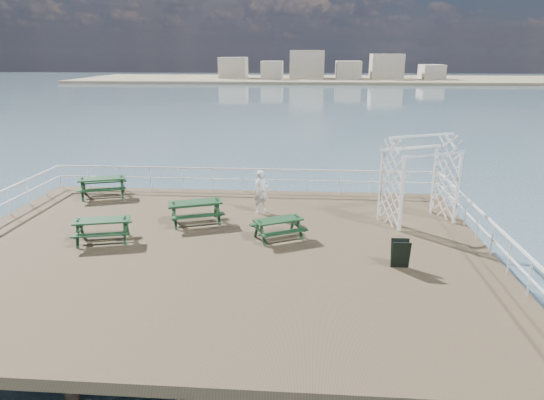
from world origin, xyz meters
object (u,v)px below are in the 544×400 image
at_px(trellis_arbor, 419,184).
at_px(person, 261,192).
at_px(picnic_table_a, 103,183).
at_px(picnic_table_c, 278,224).
at_px(picnic_table_b, 196,208).
at_px(picnic_table_d, 102,225).

distance_m(trellis_arbor, person, 6.08).
bearing_deg(picnic_table_a, person, -32.08).
distance_m(picnic_table_c, person, 2.98).
distance_m(picnic_table_b, picnic_table_d, 3.45).
height_order(picnic_table_d, person, person).
height_order(picnic_table_a, person, person).
bearing_deg(person, picnic_table_a, 139.59).
relative_size(picnic_table_b, picnic_table_d, 1.12).
xyz_separation_m(picnic_table_b, picnic_table_d, (-2.75, -2.08, -0.04)).
height_order(picnic_table_a, trellis_arbor, trellis_arbor).
distance_m(picnic_table_a, picnic_table_c, 9.35).
distance_m(picnic_table_b, person, 2.77).
bearing_deg(person, picnic_table_c, -100.26).
relative_size(picnic_table_a, trellis_arbor, 0.72).
bearing_deg(picnic_table_d, trellis_arbor, 0.74).
bearing_deg(person, picnic_table_b, -175.73).
height_order(picnic_table_b, picnic_table_c, picnic_table_b).
bearing_deg(picnic_table_d, person, 20.73).
bearing_deg(picnic_table_d, picnic_table_b, 23.26).
distance_m(picnic_table_a, trellis_arbor, 13.55).
xyz_separation_m(picnic_table_b, picnic_table_c, (3.22, -1.39, -0.09)).
bearing_deg(picnic_table_c, person, 79.30).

